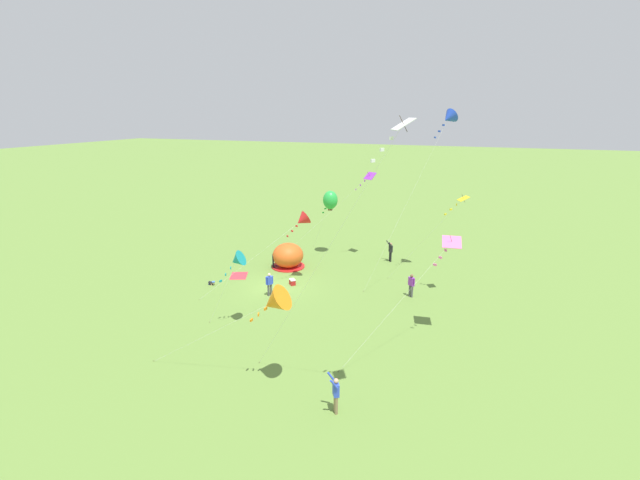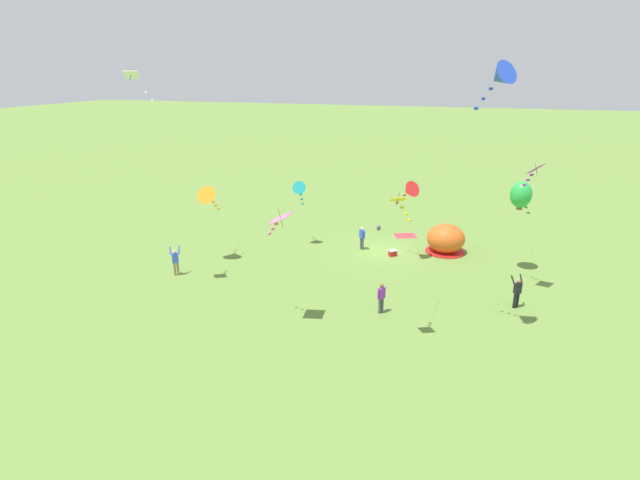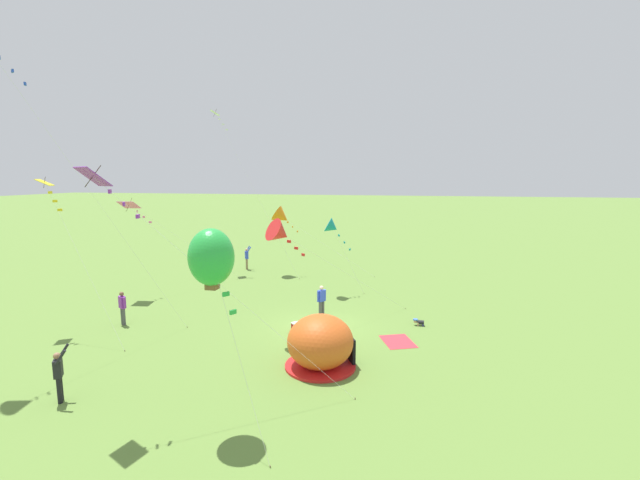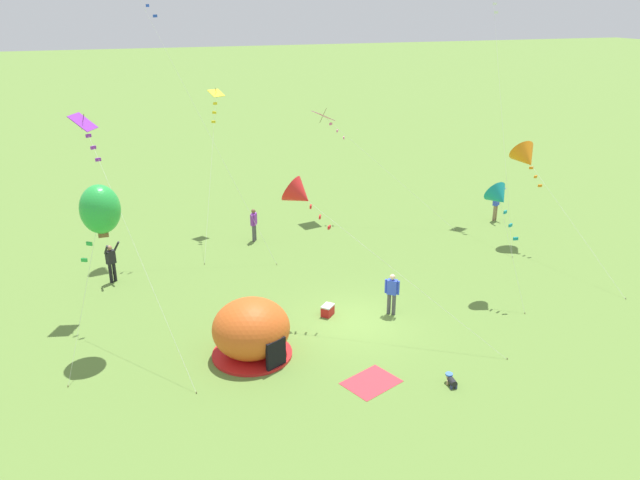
% 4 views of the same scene
% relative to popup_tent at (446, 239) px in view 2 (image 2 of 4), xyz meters
% --- Properties ---
extents(ground_plane, '(300.00, 300.00, 0.00)m').
position_rel_popup_tent_xyz_m(ground_plane, '(4.40, 1.06, -1.00)').
color(ground_plane, olive).
extents(popup_tent, '(2.81, 2.81, 2.10)m').
position_rel_popup_tent_xyz_m(popup_tent, '(0.00, 0.00, 0.00)').
color(popup_tent, '#D8591E').
rests_on(popup_tent, ground).
extents(picnic_blanket, '(2.07, 1.85, 0.01)m').
position_rel_popup_tent_xyz_m(picnic_blanket, '(3.29, -2.89, -0.99)').
color(picnic_blanket, '#CC333D').
rests_on(picnic_blanket, ground).
extents(cooler_box, '(0.64, 0.63, 0.44)m').
position_rel_popup_tent_xyz_m(cooler_box, '(3.47, 1.93, -0.78)').
color(cooler_box, red).
rests_on(cooler_box, ground).
extents(toddler_crawling, '(0.28, 0.55, 0.32)m').
position_rel_popup_tent_xyz_m(toddler_crawling, '(5.68, -3.84, -0.82)').
color(toddler_crawling, black).
rests_on(toddler_crawling, ground).
extents(person_strolling, '(0.48, 0.42, 1.72)m').
position_rel_popup_tent_xyz_m(person_strolling, '(5.89, 1.24, -0.03)').
color(person_strolling, '#4C4C51').
rests_on(person_strolling, ground).
extents(person_arms_raised, '(0.72, 0.67, 1.89)m').
position_rel_popup_tent_xyz_m(person_arms_raised, '(-4.45, 7.90, 0.00)').
color(person_arms_raised, black).
rests_on(person_arms_raised, ground).
extents(person_center_field, '(0.40, 0.52, 1.72)m').
position_rel_popup_tent_xyz_m(person_center_field, '(2.58, 10.81, -0.03)').
color(person_center_field, '#4C4C51').
rests_on(person_center_field, ground).
extents(person_near_tent, '(0.72, 0.66, 1.89)m').
position_rel_popup_tent_xyz_m(person_near_tent, '(16.17, 9.64, 0.00)').
color(person_near_tent, '#8C7251').
rests_on(person_near_tent, ground).
extents(kite_orange, '(1.37, 7.89, 5.24)m').
position_rel_popup_tent_xyz_m(kite_orange, '(15.29, 6.35, 3.42)').
color(kite_orange, silver).
rests_on(kite_orange, ground).
extents(kite_purple, '(3.08, 8.01, 7.78)m').
position_rel_popup_tent_xyz_m(kite_purple, '(-4.66, 5.50, 6.19)').
color(kite_purple, silver).
rests_on(kite_purple, ground).
extents(kite_green, '(2.30, 2.94, 5.99)m').
position_rel_popup_tent_xyz_m(kite_green, '(-4.45, 2.25, 4.14)').
color(kite_green, silver).
rests_on(kite_green, ground).
extents(kite_red, '(6.64, 6.37, 5.62)m').
position_rel_popup_tent_xyz_m(kite_red, '(2.53, 2.40, 3.93)').
color(kite_red, silver).
rests_on(kite_red, ground).
extents(kite_white, '(2.72, 7.79, 12.62)m').
position_rel_popup_tent_xyz_m(kite_white, '(15.98, 11.57, 10.80)').
color(kite_white, silver).
rests_on(kite_white, ground).
extents(kite_blue, '(5.90, 5.48, 12.98)m').
position_rel_popup_tent_xyz_m(kite_blue, '(-2.21, 12.06, 11.31)').
color(kite_blue, silver).
rests_on(kite_blue, ground).
extents(kite_pink, '(6.53, 5.26, 6.16)m').
position_rel_popup_tent_xyz_m(kite_pink, '(7.38, 13.37, 4.57)').
color(kite_pink, silver).
rests_on(kite_pink, ground).
extents(kite_yellow, '(2.34, 5.63, 7.45)m').
position_rel_popup_tent_xyz_m(kite_yellow, '(1.41, 13.43, 5.79)').
color(kite_yellow, silver).
rests_on(kite_yellow, ground).
extents(kite_teal, '(1.16, 2.65, 4.89)m').
position_rel_popup_tent_xyz_m(kite_teal, '(10.58, 1.56, 3.29)').
color(kite_teal, silver).
rests_on(kite_teal, ground).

